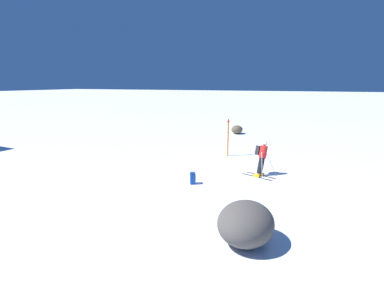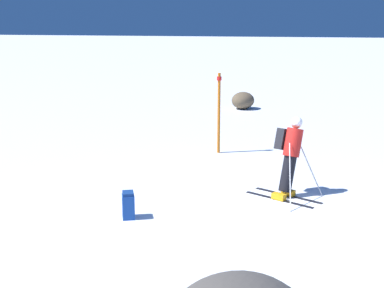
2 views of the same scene
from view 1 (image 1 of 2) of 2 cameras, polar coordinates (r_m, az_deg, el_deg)
name	(u,v)px [view 1 (image 1 of 2)]	position (r m, az deg, el deg)	size (l,w,h in m)	color
ground_plane	(254,184)	(13.23, 11.65, -7.56)	(300.00, 300.00, 0.00)	white
skier	(262,156)	(14.37, 13.16, -2.30)	(1.39, 1.63, 1.68)	black
spare_backpack	(193,178)	(12.98, 0.14, -6.55)	(0.37, 0.34, 0.50)	#194293
exposed_boulder_0	(237,130)	(25.88, 8.57, 2.74)	(1.11, 0.94, 0.72)	brown
exposed_boulder_1	(246,223)	(8.45, 10.19, -14.64)	(1.78, 1.51, 1.16)	#4C4742
trail_marker	(228,136)	(17.81, 6.88, 1.55)	(0.13, 0.13, 2.21)	orange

